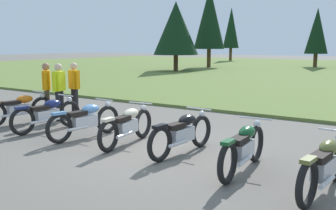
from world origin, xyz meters
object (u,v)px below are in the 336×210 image
Objects in this scene: motorcycle_british_green at (243,147)px; rider_with_back_turned at (74,86)px; rider_checking_bike at (47,87)px; motorcycle_olive at (325,165)px; motorcycle_cream at (127,125)px; rider_near_row_end at (59,88)px; motorcycle_sky_blue at (85,120)px; motorcycle_black at (182,133)px; motorcycle_orange at (20,108)px; motorcycle_navy at (47,114)px.

rider_with_back_turned is (-6.35, 1.95, 0.51)m from motorcycle_british_green.
motorcycle_olive is at bearing -11.04° from rider_checking_bike.
motorcycle_cream is 1.26× the size of rider_near_row_end.
motorcycle_sky_blue is 2.64m from motorcycle_black.
motorcycle_sky_blue is 1.26× the size of rider_checking_bike.
rider_with_back_turned is at bearing 163.98° from motorcycle_olive.
rider_with_back_turned is at bearing 71.01° from motorcycle_orange.
motorcycle_black is 1.26× the size of rider_checking_bike.
rider_checking_bike is (-2.74, 1.11, 0.51)m from motorcycle_sky_blue.
motorcycle_british_green is 6.66m from rider_with_back_turned.
motorcycle_british_green is (4.12, -0.22, 0.00)m from motorcycle_sky_blue.
motorcycle_sky_blue is 3.00m from rider_checking_bike.
motorcycle_orange is 1.37m from motorcycle_navy.
rider_checking_bike is (-3.97, 1.03, 0.51)m from motorcycle_cream.
motorcycle_cream is at bearing -177.81° from motorcycle_black.
motorcycle_olive is 1.26× the size of rider_checking_bike.
motorcycle_cream is at bearing -14.51° from rider_checking_bike.
motorcycle_british_green is 6.47m from rider_near_row_end.
motorcycle_cream is 4.13m from rider_checking_bike.
motorcycle_orange is 0.99× the size of motorcycle_british_green.
motorcycle_black is (2.64, 0.14, 0.00)m from motorcycle_sky_blue.
motorcycle_orange is 3.99m from motorcycle_cream.
motorcycle_british_green is at bearing 168.93° from motorcycle_olive.
motorcycle_olive is at bearing -7.76° from motorcycle_cream.
motorcycle_navy is at bearing -64.14° from rider_with_back_turned.
motorcycle_olive is (6.94, -0.53, 0.00)m from motorcycle_navy.
motorcycle_navy is (1.36, -0.13, 0.00)m from motorcycle_orange.
motorcycle_navy is 4.04m from motorcycle_black.
motorcycle_sky_blue is 4.13m from motorcycle_british_green.
motorcycle_orange is 5.40m from motorcycle_black.
motorcycle_orange is 0.99× the size of motorcycle_black.
motorcycle_navy is 1.95m from rider_with_back_turned.
motorcycle_cream is at bearing 1.20° from motorcycle_navy.
motorcycle_navy is 2.63m from motorcycle_cream.
rider_with_back_turned is at bearing 50.15° from rider_checking_bike.
motorcycle_navy is 6.96m from motorcycle_olive.
motorcycle_olive is (1.41, -0.28, 0.00)m from motorcycle_british_green.
motorcycle_cream is at bearing -16.66° from rider_near_row_end.
rider_checking_bike reaches higher than motorcycle_sky_blue.
motorcycle_navy and motorcycle_black have the same top height.
motorcycle_british_green is 7.01m from rider_checking_bike.
motorcycle_black is 1.53m from motorcycle_british_green.
motorcycle_orange is at bearing 176.76° from motorcycle_british_green.
motorcycle_british_green is at bearing -3.12° from motorcycle_sky_blue.
rider_checking_bike is (-8.27, 1.61, 0.51)m from motorcycle_olive.
motorcycle_navy and motorcycle_sky_blue have the same top height.
rider_checking_bike reaches higher than motorcycle_cream.
motorcycle_british_green is at bearing -17.09° from rider_with_back_turned.
motorcycle_black is 1.26× the size of rider_with_back_turned.
motorcycle_cream and motorcycle_olive have the same top height.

